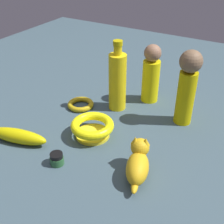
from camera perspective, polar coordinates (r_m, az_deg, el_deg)
The scene contains 9 objects.
ground at distance 0.96m, azimuth -0.00°, elevation -2.37°, with size 2.00×2.00×0.00m, color #384C56.
cat_figurine at distance 0.75m, azimuth 5.16°, elevation -9.97°, with size 0.14×0.09×0.09m.
person_figure_child at distance 0.93m, azimuth 14.66°, elevation 5.15°, with size 0.07×0.07×0.25m.
bowl at distance 0.89m, azimuth -3.90°, elevation -3.00°, with size 0.13×0.13×0.05m.
bottle_tall at distance 0.99m, azimuth 1.08°, elevation 6.19°, with size 0.06×0.06×0.25m.
bangle at distance 1.05m, azimuth -6.21°, elevation 1.51°, with size 0.09×0.09×0.02m, color #BB9C15.
nail_polish_jar at distance 0.81m, azimuth -10.85°, elevation -9.07°, with size 0.04×0.04×0.03m.
person_figure_adult at distance 1.05m, azimuth 7.71°, elevation 7.46°, with size 0.08×0.08×0.22m.
banana at distance 0.91m, azimuth -18.03°, elevation -4.55°, with size 0.19×0.04×0.04m, color #CABE08.
Camera 1 is at (0.68, 0.39, 0.55)m, focal length 46.30 mm.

